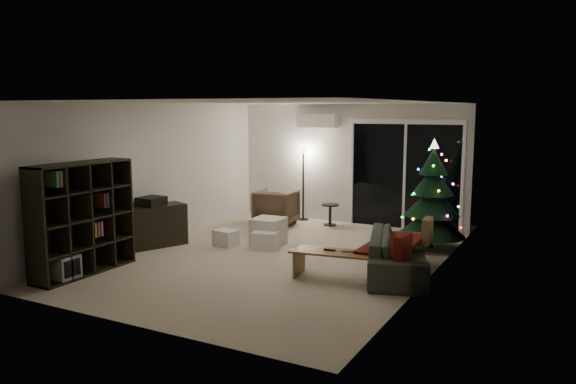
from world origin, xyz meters
name	(u,v)px	position (x,y,z in m)	size (l,w,h in m)	color
room	(337,187)	(0.46, 1.49, 1.02)	(6.50, 7.51, 2.60)	beige
bookshelf	(73,217)	(-2.25, -2.05, 0.82)	(0.42, 1.64, 1.64)	black
media_cabinet	(152,226)	(-2.25, -0.35, 0.36)	(0.44, 1.17, 0.73)	black
stereo	(151,201)	(-2.25, -0.35, 0.81)	(0.37, 0.44, 0.16)	black
armchair	(276,207)	(-1.23, 2.29, 0.37)	(0.79, 0.81, 0.74)	#3E3126
ottoman	(268,231)	(-0.54, 0.76, 0.24)	(0.53, 0.53, 0.47)	beige
cardboard_box_a	(226,238)	(-1.16, 0.31, 0.14)	(0.39, 0.30, 0.28)	white
cardboard_box_b	(265,240)	(-0.41, 0.44, 0.15)	(0.43, 0.32, 0.30)	white
side_table	(330,215)	(-0.23, 2.78, 0.22)	(0.36, 0.36, 0.45)	black
floor_lamp	(303,184)	(-0.98, 3.04, 0.78)	(0.25, 0.25, 1.56)	black
sofa	(399,254)	(2.05, 0.08, 0.30)	(2.05, 0.80, 0.60)	#31362A
sofa_throw	(392,244)	(1.95, 0.08, 0.43)	(0.64, 1.48, 0.05)	#430A05
cushion_a	(427,231)	(2.30, 0.73, 0.54)	(0.12, 0.39, 0.39)	olive
cushion_b	(403,249)	(2.30, -0.57, 0.54)	(0.12, 0.39, 0.39)	#430A05
coffee_table	(339,266)	(1.42, -0.64, 0.21)	(1.33, 0.46, 0.42)	brown
remote_a	(330,250)	(1.27, -0.64, 0.43)	(0.17, 0.05, 0.02)	black
remote_b	(347,251)	(1.52, -0.59, 0.43)	(0.15, 0.04, 0.02)	slate
christmas_tree	(432,194)	(2.09, 1.85, 0.95)	(1.17, 1.17, 1.89)	#10381E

